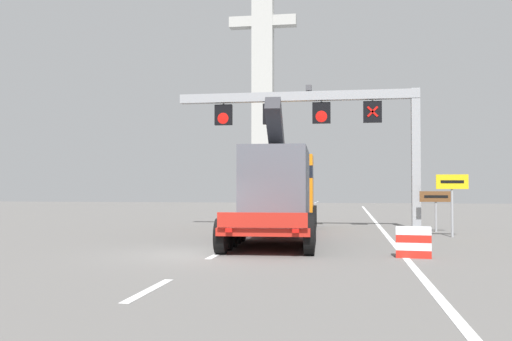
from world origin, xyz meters
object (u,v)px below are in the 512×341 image
at_px(heavy_haul_truck_red, 282,189).
at_px(bridge_pylon_distant, 263,54).
at_px(crash_barrier_striped, 413,242).
at_px(exit_sign_yellow, 452,190).
at_px(tourist_info_sign_brown, 436,201).
at_px(overhead_lane_gantry, 327,117).

distance_m(heavy_haul_truck_red, bridge_pylon_distant, 53.84).
xyz_separation_m(crash_barrier_striped, bridge_pylon_distant, (-12.87, 57.50, 19.44)).
xyz_separation_m(exit_sign_yellow, bridge_pylon_distant, (-15.24, 50.36, 17.96)).
bearing_deg(exit_sign_yellow, crash_barrier_striped, -108.38).
xyz_separation_m(heavy_haul_truck_red, tourist_info_sign_brown, (6.84, 2.43, -0.57)).
height_order(exit_sign_yellow, bridge_pylon_distant, bridge_pylon_distant).
bearing_deg(exit_sign_yellow, bridge_pylon_distant, 106.83).
bearing_deg(bridge_pylon_distant, exit_sign_yellow, -73.17).
relative_size(heavy_haul_truck_red, tourist_info_sign_brown, 7.58).
distance_m(heavy_haul_truck_red, tourist_info_sign_brown, 7.28).
relative_size(heavy_haul_truck_red, crash_barrier_striped, 13.52).
distance_m(overhead_lane_gantry, bridge_pylon_distant, 50.08).
bearing_deg(tourist_info_sign_brown, crash_barrier_striped, -102.24).
bearing_deg(overhead_lane_gantry, tourist_info_sign_brown, -9.04).
bearing_deg(bridge_pylon_distant, crash_barrier_striped, -77.38).
bearing_deg(tourist_info_sign_brown, overhead_lane_gantry, 170.96).
height_order(overhead_lane_gantry, tourist_info_sign_brown, overhead_lane_gantry).
relative_size(crash_barrier_striped, bridge_pylon_distant, 0.03).
relative_size(heavy_haul_truck_red, bridge_pylon_distant, 0.36).
bearing_deg(crash_barrier_striped, tourist_info_sign_brown, 77.76).
bearing_deg(heavy_haul_truck_red, bridge_pylon_distant, 99.25).
xyz_separation_m(exit_sign_yellow, crash_barrier_striped, (-2.37, -7.13, -1.48)).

